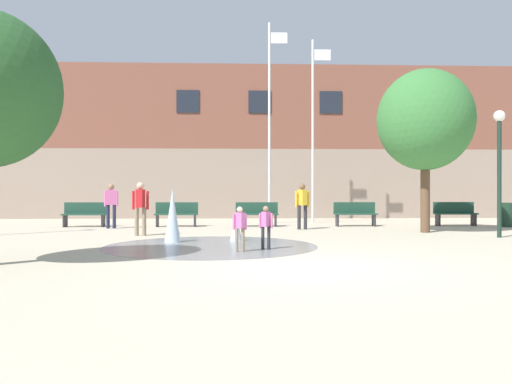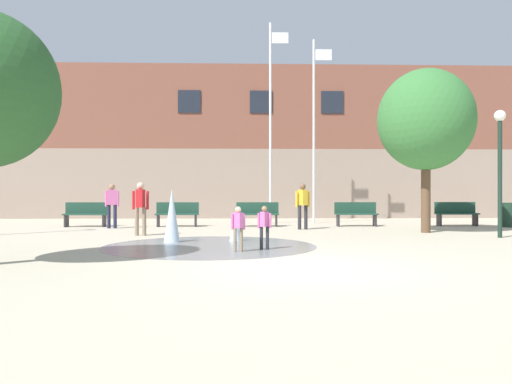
{
  "view_description": "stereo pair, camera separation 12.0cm",
  "coord_description": "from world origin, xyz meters",
  "views": [
    {
      "loc": [
        -1.11,
        -8.54,
        1.31
      ],
      "look_at": [
        -0.52,
        6.86,
        1.3
      ],
      "focal_mm": 35.0,
      "sensor_mm": 36.0,
      "label": 1
    },
    {
      "loc": [
        -0.99,
        -8.55,
        1.31
      ],
      "look_at": [
        -0.52,
        6.86,
        1.3
      ],
      "focal_mm": 35.0,
      "sensor_mm": 36.0,
      "label": 2
    }
  ],
  "objects": [
    {
      "name": "ground_plane",
      "position": [
        0.0,
        0.0,
        0.0
      ],
      "size": [
        100.0,
        100.0,
        0.0
      ],
      "primitive_type": "plane",
      "color": "#BCB299"
    },
    {
      "name": "library_building",
      "position": [
        0.0,
        18.82,
        3.79
      ],
      "size": [
        36.0,
        6.05,
        7.58
      ],
      "color": "gray",
      "rests_on": "ground"
    },
    {
      "name": "splash_fountain",
      "position": [
        -2.12,
        4.08,
        0.38
      ],
      "size": [
        5.13,
        5.13,
        1.38
      ],
      "color": "gray",
      "rests_on": "ground"
    },
    {
      "name": "park_bench_far_left",
      "position": [
        -6.79,
        10.27,
        0.48
      ],
      "size": [
        1.6,
        0.44,
        0.91
      ],
      "color": "#28282D",
      "rests_on": "ground"
    },
    {
      "name": "park_bench_left_of_flagpoles",
      "position": [
        -3.39,
        10.27,
        0.48
      ],
      "size": [
        1.6,
        0.44,
        0.91
      ],
      "color": "#28282D",
      "rests_on": "ground"
    },
    {
      "name": "park_bench_under_right_flagpole",
      "position": [
        -0.36,
        10.19,
        0.48
      ],
      "size": [
        1.6,
        0.44,
        0.91
      ],
      "color": "#28282D",
      "rests_on": "ground"
    },
    {
      "name": "park_bench_near_trashcan",
      "position": [
        3.38,
        10.22,
        0.48
      ],
      "size": [
        1.6,
        0.44,
        0.91
      ],
      "color": "#28282D",
      "rests_on": "ground"
    },
    {
      "name": "park_bench_far_right",
      "position": [
        7.29,
        10.35,
        0.48
      ],
      "size": [
        1.6,
        0.44,
        0.91
      ],
      "color": "#28282D",
      "rests_on": "ground"
    },
    {
      "name": "child_running",
      "position": [
        -1.05,
        2.27,
        0.58
      ],
      "size": [
        0.31,
        0.23,
        0.99
      ],
      "rotation": [
        0.0,
        0.0,
        2.39
      ],
      "color": "#89755B",
      "rests_on": "ground"
    },
    {
      "name": "child_in_fountain",
      "position": [
        -0.46,
        2.7,
        0.58
      ],
      "size": [
        0.31,
        0.24,
        0.99
      ],
      "rotation": [
        0.0,
        0.0,
        -2.12
      ],
      "color": "#28282D",
      "rests_on": "ground"
    },
    {
      "name": "teen_by_trashcan",
      "position": [
        1.15,
        8.67,
        0.93
      ],
      "size": [
        0.5,
        0.39,
        1.59
      ],
      "rotation": [
        0.0,
        0.0,
        2.02
      ],
      "color": "#28282D",
      "rests_on": "ground"
    },
    {
      "name": "adult_watching",
      "position": [
        -5.6,
        9.4,
        0.93
      ],
      "size": [
        0.5,
        0.3,
        1.59
      ],
      "rotation": [
        0.0,
        0.0,
        0.32
      ],
      "color": "#1E233D",
      "rests_on": "ground"
    },
    {
      "name": "adult_in_red",
      "position": [
        -3.98,
        6.4,
        0.93
      ],
      "size": [
        0.5,
        0.36,
        1.59
      ],
      "rotation": [
        0.0,
        0.0,
        1.48
      ],
      "color": "#89755B",
      "rests_on": "ground"
    },
    {
      "name": "flagpole_left",
      "position": [
        0.26,
        12.1,
        4.41
      ],
      "size": [
        0.8,
        0.1,
        8.33
      ],
      "color": "silver",
      "rests_on": "ground"
    },
    {
      "name": "flagpole_right",
      "position": [
        2.08,
        12.1,
        4.06
      ],
      "size": [
        0.8,
        0.1,
        7.64
      ],
      "color": "silver",
      "rests_on": "ground"
    },
    {
      "name": "lamp_post_right_lane",
      "position": [
        6.38,
        5.41,
        2.4
      ],
      "size": [
        0.32,
        0.32,
        3.63
      ],
      "color": "#192D23",
      "rests_on": "ground"
    },
    {
      "name": "trash_can",
      "position": [
        8.92,
        9.62,
        0.45
      ],
      "size": [
        0.56,
        0.56,
        0.9
      ],
      "primitive_type": "cylinder",
      "color": "#193323",
      "rests_on": "ground"
    },
    {
      "name": "street_tree_near_building",
      "position": [
        4.93,
        7.22,
        3.6
      ],
      "size": [
        3.05,
        3.05,
        5.24
      ],
      "color": "brown",
      "rests_on": "ground"
    }
  ]
}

